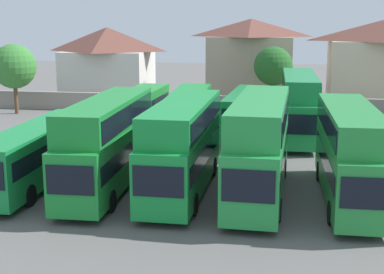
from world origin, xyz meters
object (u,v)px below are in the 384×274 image
Objects in this scene: bus_8 at (246,111)px; tree_behind_wall at (273,66)px; bus_2 at (108,139)px; bus_5 at (350,149)px; bus_6 at (139,108)px; tree_left_of_lot at (14,67)px; bus_4 at (260,142)px; house_terrace_centre at (250,60)px; bus_9 at (299,103)px; bus_1 at (38,151)px; house_terrace_left at (108,62)px; house_terrace_right at (381,62)px; bus_7 at (189,110)px; bus_3 at (183,142)px.

bus_8 is 12.57m from tree_behind_wall.
bus_2 is at bearing -19.60° from bus_8.
bus_5 reaches higher than bus_6.
bus_4 is at bearing -41.81° from tree_left_of_lot.
house_terrace_centre is at bearing 112.84° from tree_behind_wall.
bus_9 is at bearing 172.84° from bus_4.
house_terrace_centre is at bearing 163.41° from bus_1.
bus_2 is 1.20× the size of house_terrace_left.
tree_behind_wall is (18.91, -6.22, 0.32)m from house_terrace_left.
house_terrace_centre is at bearing -174.32° from bus_8.
tree_behind_wall is at bearing 174.86° from bus_8.
bus_2 is at bearing -119.34° from house_terrace_right.
house_terrace_left is 30.04m from house_terrace_right.
bus_1 is 34.40m from house_terrace_left.
house_terrace_right is (19.13, 34.03, 1.80)m from bus_2.
tree_left_of_lot reaches higher than bus_1.
house_terrace_left is (-21.25, 18.85, 1.37)m from bus_9.
bus_1 is at bearing -25.17° from bus_7.
house_terrace_centre is 1.48× the size of tree_behind_wall.
bus_6 is (-14.99, 15.45, -0.76)m from bus_5.
bus_7 is 23.01m from house_terrace_left.
bus_1 is 35.10m from house_terrace_centre.
house_terrace_left is 19.91m from tree_behind_wall.
bus_4 is 27.48m from tree_behind_wall.
bus_3 is at bearing -92.19° from house_terrace_centre.
house_terrace_centre is at bearing 0.14° from house_terrace_left.
bus_8 is at bearing -97.34° from bus_9.
bus_6 is 20.32m from house_terrace_left.
bus_9 is 1.80× the size of tree_left_of_lot.
house_terrace_left reaches higher than bus_8.
bus_8 is (2.24, 15.32, -0.76)m from bus_3.
tree_left_of_lot is (-12.33, 21.93, 2.68)m from bus_1.
bus_8 is at bearing 144.72° from bus_1.
house_terrace_left is 1.54× the size of tree_behind_wall.
house_terrace_centre is at bearing 178.00° from bus_3.
bus_4 is 0.99× the size of bus_9.
house_terrace_left is at bearing -149.05° from bus_4.
bus_9 is (12.77, -0.52, 0.86)m from bus_6.
tree_left_of_lot is at bearing -114.80° from bus_7.
house_terrace_right is (13.77, 0.21, -0.06)m from house_terrace_centre.
bus_3 is 33.86m from house_terrace_centre.
house_terrace_left is at bearing -149.18° from bus_7.
bus_2 is 4.07m from bus_3.
bus_3 is 1.76× the size of tree_behind_wall.
bus_5 is 16.60m from bus_8.
bus_3 is (4.07, 0.04, -0.03)m from bus_2.
bus_7 is at bearing -90.02° from bus_9.
house_terrace_right is at bearing 0.88° from house_terrace_centre.
bus_4 is at bearing -60.57° from house_terrace_left.
house_terrace_centre is (-4.97, 18.89, 1.83)m from bus_9.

